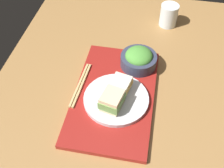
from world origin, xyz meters
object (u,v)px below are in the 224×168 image
Objects in this scene: sandwich_plate at (116,99)px; sandwich_far at (112,100)px; sandwich_near at (120,86)px; salad_bowl at (137,59)px; chopsticks_pair at (81,85)px; drinking_glass at (169,15)px.

sandwich_plate is 5.03cm from sandwich_far.
sandwich_near reaches higher than sandwich_plate.
sandwich_far is 0.67× the size of salad_bowl.
chopsticks_pair is at bearing -92.85° from sandwich_near.
chopsticks_pair is at bearing -107.67° from sandwich_plate.
drinking_glass is at bearing 161.56° from salad_bowl.
chopsticks_pair is (-4.23, -13.26, -0.38)cm from sandwich_plate.
chopsticks_pair is 2.13× the size of drinking_glass.
sandwich_far is at bearing -11.21° from sandwich_near.
sandwich_plate is at bearing -14.54° from salad_bowl.
sandwich_far reaches higher than sandwich_near.
salad_bowl is (-14.39, 3.95, -0.48)cm from sandwich_near.
sandwich_near is 14.93cm from salad_bowl.
sandwich_near is 0.94× the size of drinking_glass.
sandwich_plate is at bearing 72.33° from chopsticks_pair.
salad_bowl reaches higher than chopsticks_pair.
sandwich_plate is 13.93cm from chopsticks_pair.
sandwich_plate is at bearing -11.21° from sandwich_near.
sandwich_near is 45.69cm from drinking_glass.
sandwich_plate reaches higher than chopsticks_pair.
sandwich_near is (-3.53, 0.70, 2.87)cm from sandwich_plate.
drinking_glass is (-47.12, 14.38, 2.35)cm from sandwich_plate.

